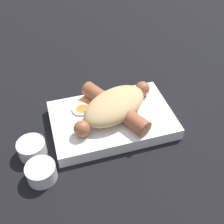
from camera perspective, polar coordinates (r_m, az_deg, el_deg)
ground_plane at (r=0.62m, az=0.00°, el=-2.47°), size 3.00×3.00×0.00m
food_tray at (r=0.61m, az=0.00°, el=-1.60°), size 0.26×0.17×0.03m
bread_roll at (r=0.59m, az=0.55°, el=1.37°), size 0.18×0.15×0.04m
sausage at (r=0.59m, az=0.49°, el=0.98°), size 0.19×0.17×0.03m
pickled_veggies at (r=0.61m, az=-5.63°, el=0.85°), size 0.07×0.06×0.01m
condiment_cup_near at (r=0.57m, az=-15.93°, el=-7.26°), size 0.05×0.05×0.03m
condiment_cup_far at (r=0.54m, az=-14.13°, el=-11.90°), size 0.05×0.05×0.03m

